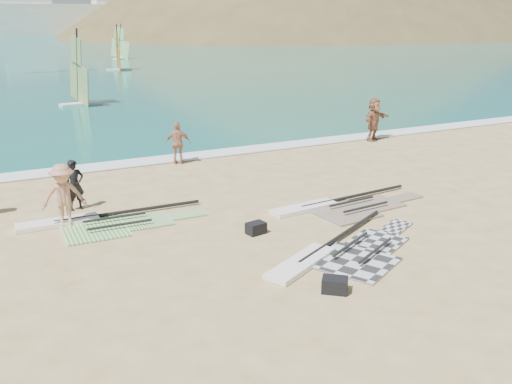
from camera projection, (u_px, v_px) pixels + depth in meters
name	position (u px, v px, depth m)	size (l,w,h in m)	color
ground	(343.00, 286.00, 12.18)	(300.00, 300.00, 0.00)	#D8B67E
surf_line	(162.00, 160.00, 22.63)	(300.00, 1.20, 0.04)	white
headland_main	(321.00, 35.00, 159.59)	(143.00, 143.00, 45.00)	brown
headland_minor	(395.00, 32.00, 183.30)	(70.00, 70.00, 28.00)	brown
rig_grey	(340.00, 253.00, 13.71)	(5.34, 3.60, 0.20)	#29292C
rig_green	(99.00, 223.00, 15.74)	(5.21, 2.10, 0.20)	green
rig_orange	(339.00, 207.00, 17.05)	(5.10, 2.11, 0.20)	#FF521F
gear_bag_near	(256.00, 228.00, 15.04)	(0.49, 0.35, 0.31)	black
gear_bag_far	(335.00, 285.00, 11.87)	(0.53, 0.37, 0.32)	black
person_wetsuit	(75.00, 185.00, 16.72)	(0.55, 0.36, 1.51)	black
beachgoer_mid	(64.00, 196.00, 15.23)	(1.16, 0.67, 1.79)	tan
beachgoer_back	(178.00, 143.00, 21.89)	(0.96, 0.40, 1.64)	tan
beachgoer_right	(374.00, 119.00, 25.94)	(1.81, 0.58, 1.95)	#955E45
windsurfer_left	(79.00, 84.00, 35.87)	(2.72, 3.17, 4.80)	white
windsurfer_centre	(118.00, 57.00, 58.37)	(2.62, 3.10, 4.65)	white
windsurfer_right	(120.00, 49.00, 73.03)	(2.33, 2.33, 4.48)	white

